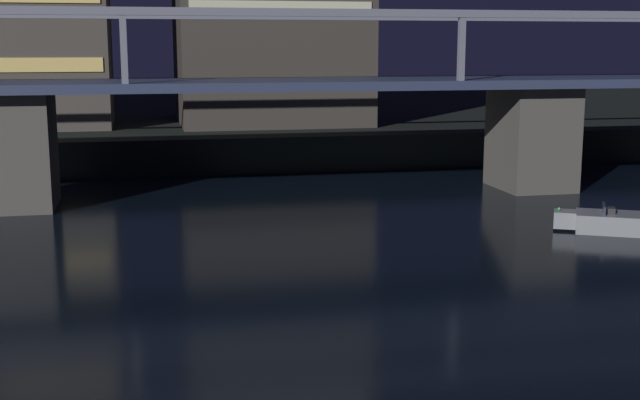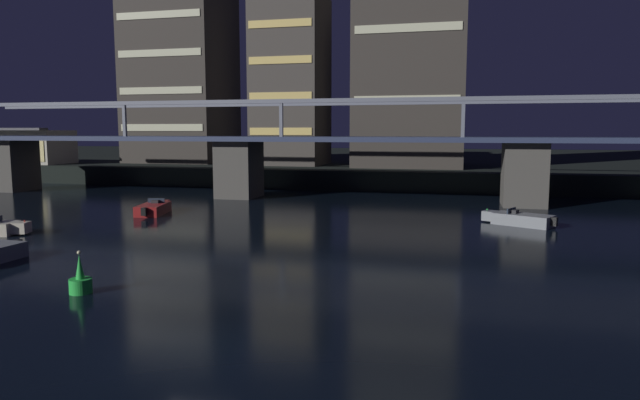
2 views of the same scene
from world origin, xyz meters
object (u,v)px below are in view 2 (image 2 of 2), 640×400
at_px(tower_west_low, 181,75).
at_px(tower_central, 413,3).
at_px(speedboat_mid_left, 520,219).
at_px(channel_buoy, 80,282).
at_px(tower_west_tall, 291,80).
at_px(river_bridge, 373,156).
at_px(speedboat_near_center, 154,208).
at_px(waterfront_pavilion, 24,147).

bearing_deg(tower_west_low, tower_central, -2.71).
height_order(speedboat_mid_left, channel_buoy, channel_buoy).
bearing_deg(tower_central, tower_west_tall, -177.09).
xyz_separation_m(tower_west_low, tower_central, (31.93, -1.51, 7.66)).
distance_m(speedboat_mid_left, channel_buoy, 29.00).
bearing_deg(channel_buoy, tower_west_tall, 97.30).
bearing_deg(river_bridge, tower_central, 84.82).
height_order(river_bridge, tower_west_tall, tower_west_tall).
bearing_deg(channel_buoy, tower_central, 80.57).
xyz_separation_m(tower_west_tall, channel_buoy, (6.62, -51.63, -12.54)).
bearing_deg(river_bridge, speedboat_near_center, -142.02).
distance_m(river_bridge, tower_west_low, 38.08).
bearing_deg(river_bridge, waterfront_pavilion, 166.29).
relative_size(river_bridge, tower_central, 2.16).
bearing_deg(speedboat_mid_left, channel_buoy, -130.85).
relative_size(river_bridge, speedboat_near_center, 16.47).
bearing_deg(speedboat_mid_left, tower_west_tall, 130.75).
bearing_deg(speedboat_mid_left, tower_central, 108.62).
height_order(river_bridge, channel_buoy, river_bridge).
height_order(river_bridge, tower_west_low, tower_west_low).
distance_m(tower_west_tall, speedboat_near_center, 33.43).
relative_size(river_bridge, waterfront_pavilion, 6.93).
bearing_deg(tower_west_tall, speedboat_mid_left, -49.25).
relative_size(tower_west_low, tower_central, 0.61).
xyz_separation_m(tower_west_low, speedboat_mid_left, (42.19, -31.98, -13.83)).
xyz_separation_m(river_bridge, tower_west_low, (-30.16, 20.96, 10.04)).
xyz_separation_m(waterfront_pavilion, channel_buoy, (41.91, -44.87, -3.96)).
bearing_deg(tower_west_tall, tower_west_low, 172.15).
relative_size(speedboat_mid_left, channel_buoy, 2.79).
height_order(tower_west_low, tower_central, tower_central).
xyz_separation_m(river_bridge, speedboat_near_center, (-15.65, -12.22, -3.79)).
bearing_deg(tower_west_tall, river_bridge, -54.02).
bearing_deg(channel_buoy, waterfront_pavilion, 133.04).
bearing_deg(tower_west_tall, speedboat_near_center, -93.89).
bearing_deg(tower_central, speedboat_near_center, -118.81).
distance_m(tower_central, speedboat_mid_left, 38.67).
xyz_separation_m(tower_west_tall, speedboat_mid_left, (25.58, -29.69, -12.60)).
height_order(river_bridge, tower_central, tower_central).
bearing_deg(tower_west_tall, waterfront_pavilion, -169.16).
relative_size(tower_west_tall, speedboat_mid_left, 4.47).
xyz_separation_m(tower_west_tall, waterfront_pavilion, (-35.29, -6.76, -8.58)).
relative_size(tower_west_tall, waterfront_pavilion, 1.77).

